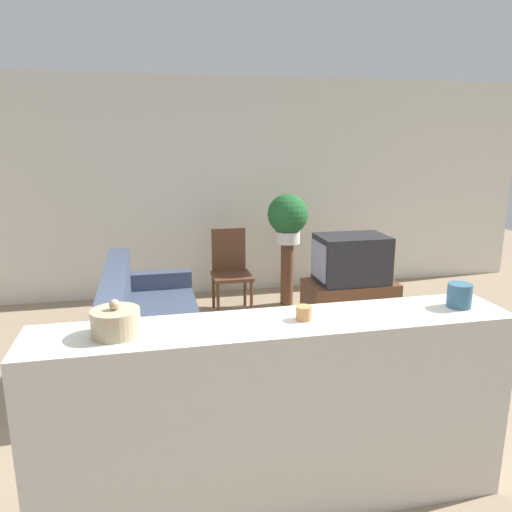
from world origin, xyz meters
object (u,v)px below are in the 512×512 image
at_px(wooden_chair, 230,267).
at_px(decorative_bowl, 116,322).
at_px(couch, 149,332).
at_px(television, 351,259).
at_px(potted_plant, 288,216).

distance_m(wooden_chair, decorative_bowl, 3.41).
bearing_deg(couch, wooden_chair, 53.14).
xyz_separation_m(television, wooden_chair, (-1.12, 0.84, -0.25)).
relative_size(couch, television, 2.64).
height_order(couch, wooden_chair, wooden_chair).
xyz_separation_m(couch, potted_plant, (1.64, 1.32, 0.77)).
distance_m(wooden_chair, potted_plant, 0.89).
relative_size(television, decorative_bowl, 3.08).
bearing_deg(television, couch, -168.44).
relative_size(wooden_chair, decorative_bowl, 4.10).
xyz_separation_m(wooden_chair, potted_plant, (0.70, 0.05, 0.56)).
distance_m(couch, television, 2.16).
xyz_separation_m(television, potted_plant, (-0.43, 0.89, 0.31)).
bearing_deg(television, wooden_chair, 143.09).
distance_m(potted_plant, decorative_bowl, 3.69).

